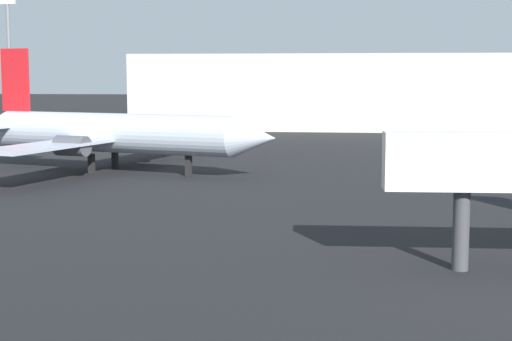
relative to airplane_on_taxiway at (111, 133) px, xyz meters
name	(u,v)px	position (x,y,z in m)	size (l,w,h in m)	color
airplane_on_taxiway	(111,133)	(0.00, 0.00, 0.00)	(28.91, 28.03, 10.44)	#B2BCCC
light_mast_left	(9,56)	(-29.51, 46.11, 7.47)	(2.40, 0.50, 19.02)	slate
terminal_building	(345,91)	(19.00, 61.04, 2.25)	(62.73, 27.28, 11.10)	beige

